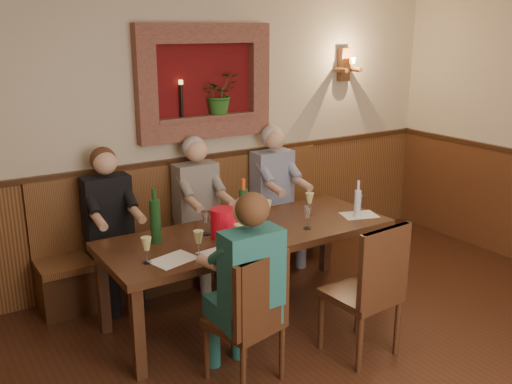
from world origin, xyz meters
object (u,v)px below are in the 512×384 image
Objects in this scene: person_bench_left at (113,241)px; spittoon_bucket at (224,223)px; water_bottle at (357,203)px; person_bench_mid at (201,223)px; person_chair_front at (245,305)px; chair_near_left at (246,344)px; wine_bottle_green_b at (155,220)px; bench at (198,243)px; person_bench_right at (277,207)px; wine_bottle_green_a at (243,208)px; chair_near_right at (362,316)px; dining_table at (249,239)px.

person_bench_left is 1.10m from spittoon_bucket.
person_bench_left is at bearing 150.24° from water_bottle.
person_chair_front is (-0.51, -1.62, -0.01)m from person_bench_mid.
person_bench_left reaches higher than spittoon_bucket.
chair_near_left is 1.17m from wine_bottle_green_b.
person_chair_front is at bearing -109.75° from spittoon_bucket.
bench is 2.19× the size of person_chair_front.
person_bench_left is (-0.87, -0.10, 0.24)m from bench.
wine_bottle_green_b is at bearing -156.96° from person_bench_right.
bench is 1.06m from wine_bottle_green_a.
person_bench_right is 6.06× the size of spittoon_bucket.
person_bench_mid is 4.19× the size of water_bottle.
chair_near_left is 0.93× the size of chair_near_right.
chair_near_left is at bearing -158.84° from water_bottle.
bench is at bearing 61.34° from chair_near_left.
person_chair_front is (-1.37, -1.62, -0.02)m from person_bench_right.
spittoon_bucket is at bearing -160.58° from wine_bottle_green_a.
spittoon_bucket is (0.62, -0.86, 0.30)m from person_bench_left.
chair_near_left is 1.71m from water_bottle.
person_chair_front is (-0.00, 0.01, 0.28)m from chair_near_left.
chair_near_right is at bearing -10.71° from person_chair_front.
wine_bottle_green_b reaches higher than water_bottle.
person_bench_mid is at bearing 133.15° from water_bottle.
spittoon_bucket reaches higher than dining_table.
person_bench_right reaches higher than person_bench_left.
water_bottle reaches higher than chair_near_right.
chair_near_left is 0.70× the size of person_bench_mid.
spittoon_bucket is at bearing -175.89° from dining_table.
water_bottle is at bearing 9.02° from chair_near_left.
dining_table is at bearing -90.00° from bench.
chair_near_right is 1.87m from person_bench_right.
dining_table is at bearing 4.11° from spittoon_bucket.
wine_bottle_green_b reaches higher than wine_bottle_green_a.
bench is 1.61m from water_bottle.
person_bench_left reaches higher than person_chair_front.
spittoon_bucket is at bearing -19.83° from wine_bottle_green_b.
person_chair_front is (-0.52, -1.72, 0.24)m from bench.
person_bench_left is (-1.25, 1.79, 0.27)m from chair_near_right.
wine_bottle_green_a is at bearing 19.42° from spittoon_bucket.
person_bench_left is at bearing 137.78° from wine_bottle_green_a.
chair_near_left is at bearing -120.47° from wine_bottle_green_a.
person_bench_right is (0.47, 1.79, 0.28)m from chair_near_right.
person_bench_right is 1.77m from wine_bottle_green_b.
person_bench_mid reaches higher than person_bench_left.
wine_bottle_green_a is (-0.01, -0.88, 0.60)m from bench.
person_bench_right is 1.03× the size of person_chair_front.
chair_near_left is 0.70× the size of person_bench_left.
chair_near_left is 0.91m from chair_near_right.
wine_bottle_green_a is (0.50, 0.85, 0.65)m from chair_near_left.
chair_near_right is 1.85m from person_bench_mid.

